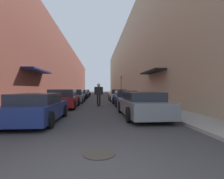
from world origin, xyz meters
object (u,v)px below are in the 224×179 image
object	(u,v)px
parked_car_left_5	(85,93)
manhole_cover	(99,154)
parked_car_left_0	(37,108)
parked_car_left_4	(83,93)
skateboarder	(99,92)
parked_car_right_0	(141,105)
parked_car_left_3	(81,94)
parked_car_right_2	(118,95)
parked_car_left_1	(63,99)
traffic_light	(121,84)
parked_car_left_2	(74,96)
parked_car_right_1	(125,98)

from	to	relation	value
parked_car_left_5	manhole_cover	world-z (taller)	parked_car_left_5
parked_car_left_0	parked_car_left_4	xyz separation A→B (m)	(-0.01, 22.16, 0.01)
skateboarder	parked_car_right_0	bearing A→B (deg)	-69.48
parked_car_left_3	parked_car_right_2	distance (m)	6.28
parked_car_left_1	parked_car_left_5	bearing A→B (deg)	90.00
parked_car_left_4	parked_car_right_2	world-z (taller)	parked_car_right_2
traffic_light	parked_car_left_1	bearing A→B (deg)	-112.58
parked_car_left_1	parked_car_right_2	world-z (taller)	parked_car_left_1
skateboarder	traffic_light	xyz separation A→B (m)	(3.70, 14.02, 1.07)
parked_car_left_2	parked_car_left_0	bearing A→B (deg)	-90.47
parked_car_right_2	manhole_cover	xyz separation A→B (m)	(-2.24, -16.40, -0.63)
parked_car_left_3	skateboarder	distance (m)	10.41
parked_car_left_3	parked_car_right_1	distance (m)	10.93
parked_car_left_2	skateboarder	size ratio (longest dim) A/B	2.56
parked_car_right_1	skateboarder	xyz separation A→B (m)	(-2.22, -0.23, 0.53)
parked_car_left_3	traffic_light	bearing A→B (deg)	32.43
parked_car_left_0	parked_car_left_2	bearing A→B (deg)	89.53
parked_car_right_0	traffic_light	xyz separation A→B (m)	(1.59, 19.67, 1.59)
parked_car_left_0	manhole_cover	size ratio (longest dim) A/B	6.03
parked_car_left_2	parked_car_right_0	bearing A→B (deg)	-64.73
parked_car_left_0	parked_car_left_3	bearing A→B (deg)	89.50
manhole_cover	parked_car_right_0	bearing A→B (deg)	66.19
parked_car_left_2	parked_car_right_2	distance (m)	5.06
parked_car_right_0	parked_car_left_2	bearing A→B (deg)	115.27
parked_car_right_1	parked_car_right_2	world-z (taller)	parked_car_right_2
parked_car_left_5	manhole_cover	distance (m)	31.49
parked_car_left_1	parked_car_left_4	size ratio (longest dim) A/B	0.96
parked_car_right_2	parked_car_left_2	bearing A→B (deg)	-159.95
skateboarder	traffic_light	bearing A→B (deg)	75.21
parked_car_left_4	parked_car_left_0	bearing A→B (deg)	-89.97
parked_car_left_2	parked_car_left_3	size ratio (longest dim) A/B	1.11
parked_car_left_5	manhole_cover	bearing A→B (deg)	-85.30
parked_car_left_0	skateboarder	xyz separation A→B (m)	(2.62, 6.63, 0.55)
parked_car_left_0	traffic_light	bearing A→B (deg)	72.99
parked_car_left_2	parked_car_right_1	distance (m)	6.18
parked_car_left_2	skateboarder	distance (m)	4.92
parked_car_left_0	parked_car_right_1	world-z (taller)	parked_car_right_1
parked_car_left_2	parked_car_left_3	bearing A→B (deg)	89.44
parked_car_left_1	parked_car_right_1	xyz separation A→B (m)	(4.82, 1.35, -0.05)
parked_car_left_2	skateboarder	bearing A→B (deg)	-58.87
parked_car_left_2	manhole_cover	size ratio (longest dim) A/B	6.73
parked_car_left_1	skateboarder	world-z (taller)	skateboarder
parked_car_left_5	parked_car_left_3	bearing A→B (deg)	-89.34
parked_car_left_3	skateboarder	world-z (taller)	skateboarder
parked_car_right_1	parked_car_left_4	bearing A→B (deg)	107.58
parked_car_left_1	parked_car_right_1	size ratio (longest dim) A/B	0.95
skateboarder	manhole_cover	xyz separation A→B (m)	(-0.02, -10.48, -1.13)
parked_car_right_1	manhole_cover	xyz separation A→B (m)	(-2.24, -10.71, -0.59)
skateboarder	manhole_cover	world-z (taller)	skateboarder
parked_car_left_1	traffic_light	bearing A→B (deg)	67.42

